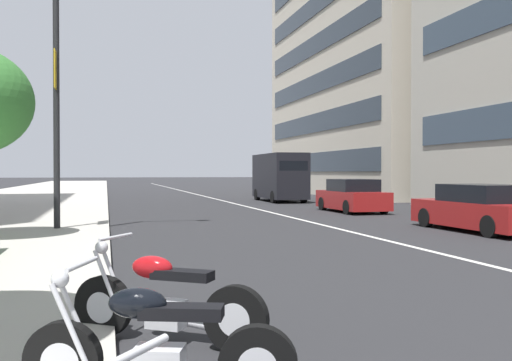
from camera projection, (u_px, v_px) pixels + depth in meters
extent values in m
cube|color=#B2ADA3|center=(10.00, 204.00, 29.57)|extent=(160.00, 10.11, 0.15)
cube|color=silver|center=(214.00, 199.00, 37.56)|extent=(110.00, 0.16, 0.01)
cylinder|color=silver|center=(122.00, 359.00, 2.09)|extent=(0.49, 0.40, 0.04)
cylinder|color=black|center=(63.00, 360.00, 4.34)|extent=(0.32, 0.62, 0.62)
cylinder|color=silver|center=(63.00, 360.00, 4.34)|extent=(0.22, 0.33, 0.31)
cube|color=black|center=(182.00, 312.00, 4.27)|extent=(0.42, 0.68, 0.10)
ellipsoid|color=black|center=(137.00, 303.00, 4.29)|extent=(0.38, 0.51, 0.24)
cylinder|color=silver|center=(69.00, 324.00, 4.26)|extent=(0.15, 0.31, 0.64)
cylinder|color=silver|center=(76.00, 319.00, 4.40)|extent=(0.15, 0.31, 0.64)
cylinder|color=silver|center=(82.00, 264.00, 4.32)|extent=(0.58, 0.23, 0.04)
sphere|color=silver|center=(60.00, 279.00, 4.33)|extent=(0.14, 0.14, 0.14)
cylinder|color=black|center=(103.00, 306.00, 5.98)|extent=(0.48, 0.62, 0.67)
cylinder|color=silver|center=(103.00, 306.00, 5.98)|extent=(0.30, 0.35, 0.33)
cylinder|color=black|center=(236.00, 319.00, 5.47)|extent=(0.48, 0.62, 0.67)
cylinder|color=silver|center=(236.00, 319.00, 5.47)|extent=(0.30, 0.35, 0.33)
cube|color=silver|center=(167.00, 314.00, 5.73)|extent=(0.43, 0.46, 0.28)
cube|color=black|center=(182.00, 275.00, 5.66)|extent=(0.54, 0.65, 0.10)
ellipsoid|color=#AD1116|center=(152.00, 267.00, 5.77)|extent=(0.46, 0.52, 0.24)
cylinder|color=silver|center=(106.00, 280.00, 5.88)|extent=(0.21, 0.29, 0.64)
cylinder|color=silver|center=(113.00, 278.00, 6.01)|extent=(0.21, 0.29, 0.64)
cylinder|color=silver|center=(116.00, 237.00, 5.91)|extent=(0.52, 0.37, 0.04)
sphere|color=silver|center=(102.00, 247.00, 5.97)|extent=(0.14, 0.14, 0.14)
cylinder|color=silver|center=(197.00, 324.00, 5.77)|extent=(0.46, 0.62, 0.16)
cube|color=maroon|center=(478.00, 214.00, 16.74)|extent=(4.68, 1.81, 0.75)
cube|color=black|center=(482.00, 193.00, 16.56)|extent=(2.44, 1.65, 0.52)
cylinder|color=black|center=(426.00, 218.00, 18.01)|extent=(0.62, 0.23, 0.62)
cylinder|color=black|center=(469.00, 217.00, 18.44)|extent=(0.62, 0.23, 0.62)
cylinder|color=black|center=(490.00, 226.00, 15.04)|extent=(0.62, 0.23, 0.62)
cube|color=maroon|center=(352.00, 200.00, 24.90)|extent=(4.21, 1.85, 0.79)
cube|color=black|center=(353.00, 185.00, 24.79)|extent=(2.15, 1.70, 0.54)
cylinder|color=black|center=(323.00, 204.00, 26.01)|extent=(0.62, 0.22, 0.62)
cylinder|color=black|center=(355.00, 203.00, 26.46)|extent=(0.62, 0.22, 0.62)
cylinder|color=black|center=(348.00, 207.00, 23.34)|extent=(0.62, 0.22, 0.62)
cylinder|color=black|center=(384.00, 207.00, 23.78)|extent=(0.62, 0.22, 0.62)
cube|color=black|center=(279.00, 176.00, 33.94)|extent=(5.56, 2.07, 2.70)
cube|color=black|center=(294.00, 166.00, 31.27)|extent=(0.06, 1.70, 0.56)
cylinder|color=black|center=(257.00, 194.00, 35.55)|extent=(0.72, 0.27, 0.72)
cylinder|color=black|center=(284.00, 194.00, 36.01)|extent=(0.72, 0.27, 0.72)
cylinder|color=black|center=(274.00, 197.00, 31.90)|extent=(0.72, 0.27, 0.72)
cylinder|color=black|center=(304.00, 197.00, 32.37)|extent=(0.72, 0.27, 0.72)
cylinder|color=#232326|center=(56.00, 72.00, 16.09)|extent=(0.18, 0.18, 9.12)
cube|color=gold|center=(55.00, 69.00, 15.75)|extent=(0.56, 0.03, 1.10)
cube|color=gold|center=(57.00, 74.00, 16.43)|extent=(0.56, 0.03, 1.10)
cube|color=#2D3842|center=(315.00, 162.00, 43.79)|extent=(21.57, 0.08, 1.50)
cube|color=#2D3842|center=(316.00, 123.00, 43.74)|extent=(21.57, 0.08, 1.50)
cube|color=#2D3842|center=(316.00, 84.00, 43.69)|extent=(21.57, 0.08, 1.50)
cube|color=#2D3842|center=(316.00, 44.00, 43.65)|extent=(21.57, 0.08, 1.50)
cube|color=#2D3842|center=(316.00, 5.00, 43.60)|extent=(21.57, 0.08, 1.50)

